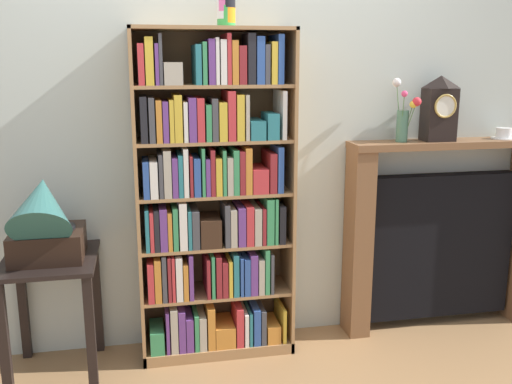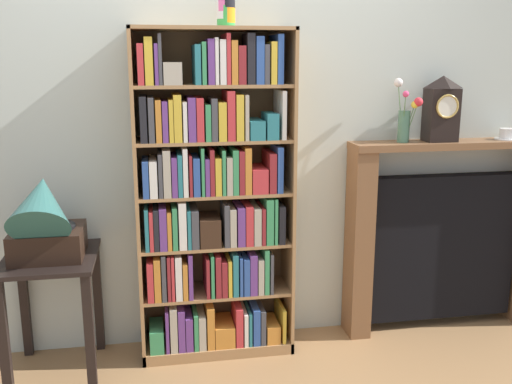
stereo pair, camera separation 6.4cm
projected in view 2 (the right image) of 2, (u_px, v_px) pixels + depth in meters
name	position (u px, v px, depth m)	size (l,w,h in m)	color
ground_plane	(220.00, 362.00, 3.14)	(8.14, 6.40, 0.02)	#997047
wall_back	(257.00, 115.00, 3.21)	(5.14, 0.08, 2.60)	beige
bookshelf	(213.00, 204.00, 3.07)	(0.83, 0.30, 1.76)	#A87A4C
cup_stack	(226.00, 7.00, 2.83)	(0.09, 0.09, 0.19)	green
side_table_left	(52.00, 287.00, 2.91)	(0.45, 0.52, 0.64)	black
gramophone	(44.00, 219.00, 2.77)	(0.34, 0.47, 0.51)	black
fireplace_mantel	(443.00, 238.00, 3.44)	(1.19, 0.21, 1.15)	brown
mantel_clock	(442.00, 109.00, 3.24)	(0.17, 0.14, 0.37)	black
flower_vase	(405.00, 117.00, 3.21)	(0.13, 0.14, 0.35)	#4C7A60
teacup_with_saucer	(507.00, 135.00, 3.35)	(0.14, 0.14, 0.06)	white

